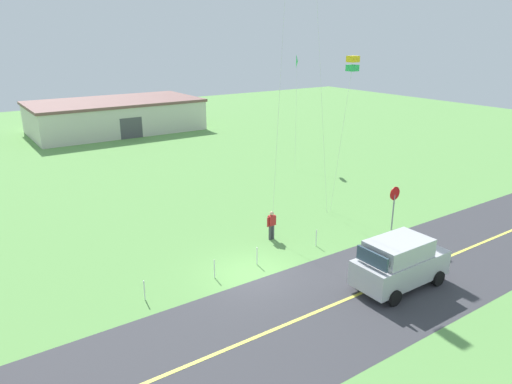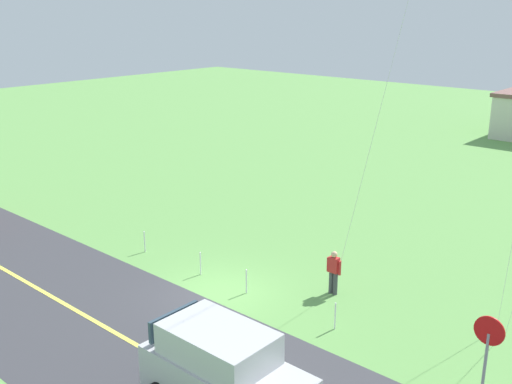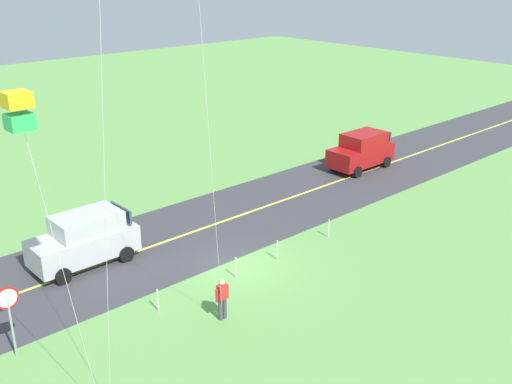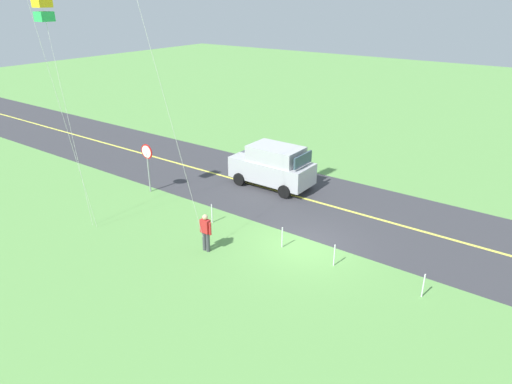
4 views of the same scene
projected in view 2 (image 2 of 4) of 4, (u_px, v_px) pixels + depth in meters
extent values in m
cube|color=#60994C|center=(219.00, 295.00, 21.11)|extent=(120.00, 120.00, 0.10)
cube|color=#38383D|center=(126.00, 339.00, 18.22)|extent=(120.00, 7.00, 0.00)
cube|color=#E5E04C|center=(126.00, 339.00, 18.22)|extent=(120.00, 0.16, 0.00)
cube|color=#B7B7BC|center=(226.00, 381.00, 14.68)|extent=(4.40, 1.90, 1.10)
cube|color=#B7B7BC|center=(218.00, 344.00, 14.56)|extent=(2.73, 1.75, 0.80)
cube|color=#334756|center=(252.00, 360.00, 13.87)|extent=(0.10, 1.62, 0.64)
cube|color=#334756|center=(174.00, 321.00, 15.58)|extent=(0.10, 1.62, 0.60)
cylinder|color=black|center=(213.00, 363.00, 16.42)|extent=(0.68, 0.22, 0.68)
cylinder|color=gray|center=(484.00, 371.00, 14.81)|extent=(0.08, 0.08, 2.10)
cylinder|color=red|center=(489.00, 331.00, 14.48)|extent=(0.76, 0.04, 0.76)
cylinder|color=white|center=(490.00, 330.00, 14.49)|extent=(0.62, 0.01, 0.62)
cylinder|color=#3F3F47|center=(331.00, 282.00, 21.07)|extent=(0.16, 0.16, 0.82)
cylinder|color=#3F3F47|center=(335.00, 284.00, 20.96)|extent=(0.16, 0.16, 0.82)
cube|color=red|center=(334.00, 265.00, 20.81)|extent=(0.36, 0.22, 0.56)
cylinder|color=red|center=(328.00, 264.00, 20.98)|extent=(0.10, 0.10, 0.52)
cylinder|color=red|center=(340.00, 268.00, 20.68)|extent=(0.10, 0.10, 0.52)
sphere|color=#D8AD84|center=(334.00, 254.00, 20.70)|extent=(0.22, 0.22, 0.22)
cylinder|color=silver|center=(386.00, 88.00, 18.99)|extent=(2.16, 1.84, 14.42)
cylinder|color=silver|center=(145.00, 242.00, 24.60)|extent=(0.05, 0.05, 0.90)
cylinder|color=silver|center=(200.00, 263.00, 22.51)|extent=(0.05, 0.05, 0.90)
cylinder|color=silver|center=(246.00, 281.00, 21.04)|extent=(0.05, 0.05, 0.90)
cylinder|color=silver|center=(335.00, 316.00, 18.67)|extent=(0.05, 0.05, 0.90)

